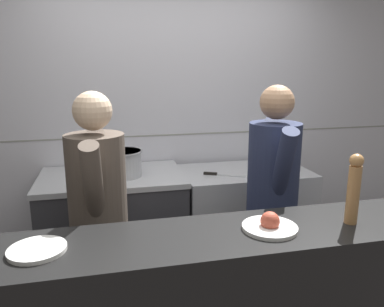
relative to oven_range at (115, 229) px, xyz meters
The scene contains 11 objects.
wall_back_tiled 1.09m from the oven_range, 35.67° to the left, with size 8.00×0.06×2.60m.
oven_range is the anchor object (origin of this frame).
prep_counter 1.11m from the oven_range, ahead, with size 1.07×0.65×0.89m.
stock_pot 0.57m from the oven_range, 25.61° to the right, with size 0.30×0.30×0.20m.
mixing_bowl_steel 1.45m from the oven_range, ahead, with size 0.27×0.27×0.08m.
chefs_knife 0.97m from the oven_range, ahead, with size 0.33×0.17×0.02m.
plated_dish_main 1.54m from the oven_range, 102.85° to the right, with size 0.23×0.23×0.02m.
plated_dish_appetiser 1.67m from the oven_range, 64.18° to the right, with size 0.25×0.25×0.09m.
pepper_mill 1.94m from the oven_range, 52.70° to the right, with size 0.06×0.06×0.34m.
chef_head_cook 0.90m from the oven_range, 96.63° to the right, with size 0.35×0.71×1.62m.
chef_sous 1.33m from the oven_range, 34.80° to the right, with size 0.39×0.72×1.64m.
Camera 1 is at (-0.58, -1.74, 1.75)m, focal length 35.00 mm.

